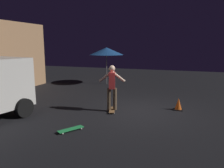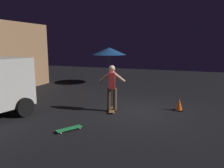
# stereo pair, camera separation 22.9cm
# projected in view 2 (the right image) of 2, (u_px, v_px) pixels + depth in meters

# --- Properties ---
(ground_plane) EXTENTS (28.00, 28.00, 0.00)m
(ground_plane) POSITION_uv_depth(u_px,v_px,m) (139.00, 112.00, 8.23)
(ground_plane) COLOR black
(patio_umbrella) EXTENTS (2.10, 2.10, 2.30)m
(patio_umbrella) POSITION_uv_depth(u_px,v_px,m) (109.00, 51.00, 13.63)
(patio_umbrella) COLOR slate
(patio_umbrella) RESTS_ON ground_plane
(skateboard_ridden) EXTENTS (0.80, 0.42, 0.07)m
(skateboard_ridden) POSITION_uv_depth(u_px,v_px,m) (112.00, 110.00, 8.27)
(skateboard_ridden) COLOR olive
(skateboard_ridden) RESTS_ON ground_plane
(skateboard_spare) EXTENTS (0.76, 0.59, 0.07)m
(skateboard_spare) POSITION_uv_depth(u_px,v_px,m) (69.00, 129.00, 6.42)
(skateboard_spare) COLOR green
(skateboard_spare) RESTS_ON ground_plane
(skater) EXTENTS (0.43, 0.96, 1.67)m
(skater) POSITION_uv_depth(u_px,v_px,m) (112.00, 84.00, 8.09)
(skater) COLOR brown
(skater) RESTS_ON skateboard_ridden
(traffic_cone) EXTENTS (0.34, 0.34, 0.46)m
(traffic_cone) POSITION_uv_depth(u_px,v_px,m) (179.00, 105.00, 8.36)
(traffic_cone) COLOR black
(traffic_cone) RESTS_ON ground_plane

